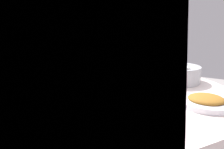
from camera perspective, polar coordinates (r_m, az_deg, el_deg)
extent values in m
cylinder|color=silver|center=(1.04, -1.92, -4.55)|extent=(1.18, 1.18, 0.04)
cylinder|color=#B2B5BA|center=(1.19, 15.03, 0.32)|extent=(0.31, 0.31, 0.08)
ellipsoid|color=white|center=(1.19, 15.04, 0.52)|extent=(0.26, 0.26, 0.09)
cube|color=white|center=(1.10, 15.96, 1.75)|extent=(0.16, 0.12, 0.01)
cylinder|color=white|center=(1.28, -10.80, 1.08)|extent=(0.29, 0.29, 0.07)
cylinder|color=#33140B|center=(1.28, -10.79, 0.77)|extent=(0.26, 0.26, 0.05)
cylinder|color=silver|center=(1.28, -10.85, 2.20)|extent=(0.23, 0.24, 0.01)
cylinder|color=silver|center=(0.83, -1.47, -6.64)|extent=(0.22, 0.22, 0.02)
ellipsoid|color=#366731|center=(0.82, -1.47, -5.27)|extent=(0.15, 0.15, 0.04)
cylinder|color=white|center=(0.86, 23.66, -6.93)|extent=(0.20, 0.20, 0.02)
ellipsoid|color=#905D1F|center=(0.86, 23.74, -5.96)|extent=(0.13, 0.13, 0.03)
cylinder|color=white|center=(1.01, -17.15, -3.66)|extent=(0.23, 0.23, 0.03)
ellipsoid|color=tan|center=(1.00, -17.20, -2.89)|extent=(0.18, 0.18, 0.03)
cylinder|color=green|center=(1.51, 5.09, 5.37)|extent=(0.08, 0.08, 0.20)
cylinder|color=green|center=(1.50, 5.18, 10.55)|extent=(0.03, 0.03, 0.07)
cylinder|color=#CA513A|center=(1.15, -26.45, -1.63)|extent=(0.07, 0.07, 0.06)
cylinder|color=brown|center=(2.02, 1.56, -10.97)|extent=(0.38, 0.38, 0.46)
cube|color=#2D333D|center=(1.92, 1.61, -2.99)|extent=(0.44, 0.45, 0.12)
cube|color=#435D9D|center=(1.87, 1.67, 5.64)|extent=(0.39, 0.34, 0.46)
sphere|color=tan|center=(1.86, 1.73, 15.35)|extent=(0.19, 0.19, 0.19)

